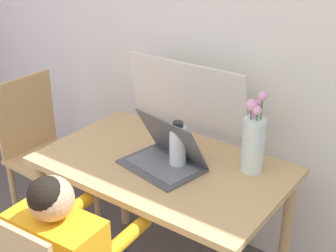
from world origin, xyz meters
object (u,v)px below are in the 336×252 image
Objects in this scene: chair_spare at (43,152)px; laptop at (166,155)px; flower_vase at (253,140)px; water_bottle at (178,146)px.

laptop is (0.93, -0.07, 0.31)m from chair_spare.
chair_spare is at bearing -174.89° from flower_vase.
laptop is at bearing -91.88° from chair_spare.
chair_spare is 0.99m from laptop.
chair_spare is 2.30× the size of laptop.
laptop reaches higher than chair_spare.
laptop is 0.07m from water_bottle.
water_bottle is (-0.28, -0.15, -0.05)m from flower_vase.
flower_vase is 1.74× the size of water_bottle.
laptop is 1.05× the size of flower_vase.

